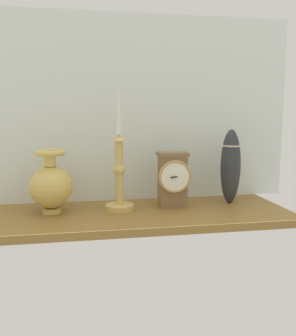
# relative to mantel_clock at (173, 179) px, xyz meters

# --- Properties ---
(ground_plane) EXTENTS (1.00, 0.36, 0.02)m
(ground_plane) POSITION_rel_mantel_clock_xyz_m (-0.14, -0.04, -0.11)
(ground_plane) COLOR olive
(back_wall) EXTENTS (1.20, 0.02, 0.65)m
(back_wall) POSITION_rel_mantel_clock_xyz_m (-0.14, 0.14, 0.23)
(back_wall) COLOR silver
(back_wall) RESTS_ON ground_plane
(mantel_clock) EXTENTS (0.11, 0.08, 0.18)m
(mantel_clock) POSITION_rel_mantel_clock_xyz_m (0.00, 0.00, 0.00)
(mantel_clock) COLOR brown
(mantel_clock) RESTS_ON ground_plane
(candlestick_tall_left) EXTENTS (0.09, 0.09, 0.43)m
(candlestick_tall_left) POSITION_rel_mantel_clock_xyz_m (-0.18, -0.01, 0.03)
(candlestick_tall_left) COLOR tan
(candlestick_tall_left) RESTS_ON ground_plane
(brass_vase_bulbous) EXTENTS (0.13, 0.13, 0.20)m
(brass_vase_bulbous) POSITION_rel_mantel_clock_xyz_m (-0.39, -0.01, -0.01)
(brass_vase_bulbous) COLOR #D4B356
(brass_vase_bulbous) RESTS_ON ground_plane
(tall_ceramic_vase) EXTENTS (0.07, 0.07, 0.26)m
(tall_ceramic_vase) POSITION_rel_mantel_clock_xyz_m (0.21, 0.02, 0.03)
(tall_ceramic_vase) COLOR #2B2E31
(tall_ceramic_vase) RESTS_ON ground_plane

